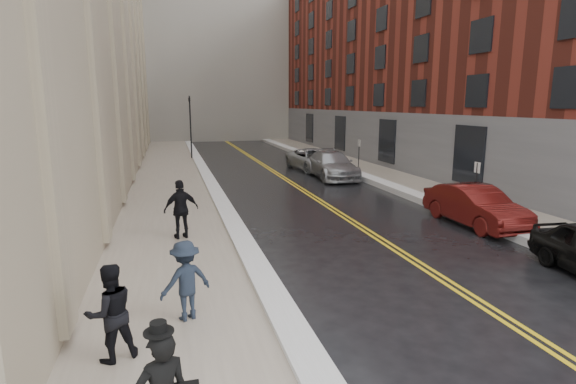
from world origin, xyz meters
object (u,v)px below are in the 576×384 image
pedestrian_b (186,280)px  car_silver_far (313,160)px  car_silver_near (332,165)px  pedestrian_c (181,209)px  car_maroon (475,206)px  pedestrian_a (110,313)px

pedestrian_b → car_silver_far: bearing=-137.6°
car_silver_near → pedestrian_c: 14.76m
pedestrian_c → car_maroon: bearing=162.3°
car_silver_near → pedestrian_a: (-10.94, -18.45, 0.21)m
pedestrian_a → car_maroon: bearing=-174.5°
car_silver_far → pedestrian_a: (-10.85, -21.93, 0.29)m
car_silver_far → pedestrian_a: 24.47m
car_maroon → pedestrian_b: 12.19m
car_silver_near → pedestrian_a: 21.46m
car_silver_far → pedestrian_b: size_ratio=3.15×
pedestrian_a → pedestrian_b: size_ratio=1.04×
car_silver_near → car_maroon: bearing=-80.8°
car_maroon → pedestrian_a: 13.92m
car_silver_near → pedestrian_a: pedestrian_a is taller
pedestrian_c → pedestrian_a: bearing=64.8°
car_maroon → car_silver_far: 15.51m
car_silver_near → pedestrian_c: (-9.52, -11.27, 0.32)m
pedestrian_a → pedestrian_c: bearing=-123.5°
car_silver_near → pedestrian_b: pedestrian_b is taller
car_maroon → car_silver_near: size_ratio=0.83×
car_maroon → car_silver_far: car_maroon is taller
car_silver_near → car_silver_far: car_silver_near is taller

